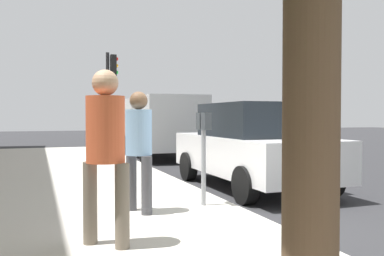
{
  "coord_description": "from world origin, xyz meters",
  "views": [
    {
      "loc": [
        -4.97,
        2.83,
        1.5
      ],
      "look_at": [
        0.96,
        0.64,
        1.33
      ],
      "focal_mm": 39.09,
      "sensor_mm": 36.0,
      "label": 1
    }
  ],
  "objects_px": {
    "pedestrian_at_meter": "(139,142)",
    "parked_sedan_near": "(252,145)",
    "parked_van_far": "(160,123)",
    "pedestrian_bystander": "(106,141)",
    "parking_meter": "(204,139)",
    "traffic_signal": "(111,86)"
  },
  "relations": [
    {
      "from": "parked_sedan_near",
      "to": "parking_meter",
      "type": "bearing_deg",
      "value": 135.23
    },
    {
      "from": "pedestrian_bystander",
      "to": "parked_van_far",
      "type": "distance_m",
      "value": 10.91
    },
    {
      "from": "pedestrian_at_meter",
      "to": "parked_van_far",
      "type": "height_order",
      "value": "parked_van_far"
    },
    {
      "from": "pedestrian_bystander",
      "to": "pedestrian_at_meter",
      "type": "bearing_deg",
      "value": 17.85
    },
    {
      "from": "parking_meter",
      "to": "traffic_signal",
      "type": "xyz_separation_m",
      "value": [
        9.03,
        -0.07,
        1.41
      ]
    },
    {
      "from": "pedestrian_at_meter",
      "to": "parked_sedan_near",
      "type": "height_order",
      "value": "pedestrian_at_meter"
    },
    {
      "from": "parked_van_far",
      "to": "parked_sedan_near",
      "type": "bearing_deg",
      "value": -180.0
    },
    {
      "from": "parked_van_far",
      "to": "traffic_signal",
      "type": "height_order",
      "value": "traffic_signal"
    },
    {
      "from": "parking_meter",
      "to": "pedestrian_bystander",
      "type": "height_order",
      "value": "pedestrian_bystander"
    },
    {
      "from": "parking_meter",
      "to": "parked_van_far",
      "type": "bearing_deg",
      "value": -11.67
    },
    {
      "from": "pedestrian_at_meter",
      "to": "traffic_signal",
      "type": "xyz_separation_m",
      "value": [
        9.14,
        -1.1,
        1.43
      ]
    },
    {
      "from": "parking_meter",
      "to": "pedestrian_at_meter",
      "type": "bearing_deg",
      "value": 96.48
    },
    {
      "from": "pedestrian_at_meter",
      "to": "pedestrian_bystander",
      "type": "distance_m",
      "value": 1.54
    },
    {
      "from": "pedestrian_at_meter",
      "to": "parked_sedan_near",
      "type": "distance_m",
      "value": 3.47
    },
    {
      "from": "pedestrian_at_meter",
      "to": "pedestrian_bystander",
      "type": "height_order",
      "value": "pedestrian_bystander"
    },
    {
      "from": "pedestrian_at_meter",
      "to": "parked_sedan_near",
      "type": "xyz_separation_m",
      "value": [
        1.96,
        -2.85,
        -0.25
      ]
    },
    {
      "from": "parked_sedan_near",
      "to": "traffic_signal",
      "type": "distance_m",
      "value": 7.59
    },
    {
      "from": "parked_sedan_near",
      "to": "parked_van_far",
      "type": "relative_size",
      "value": 0.84
    },
    {
      "from": "parking_meter",
      "to": "parked_van_far",
      "type": "xyz_separation_m",
      "value": [
        8.83,
        -1.82,
        0.09
      ]
    },
    {
      "from": "parking_meter",
      "to": "traffic_signal",
      "type": "height_order",
      "value": "traffic_signal"
    },
    {
      "from": "pedestrian_bystander",
      "to": "parked_sedan_near",
      "type": "height_order",
      "value": "pedestrian_bystander"
    },
    {
      "from": "traffic_signal",
      "to": "parking_meter",
      "type": "bearing_deg",
      "value": 179.54
    }
  ]
}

